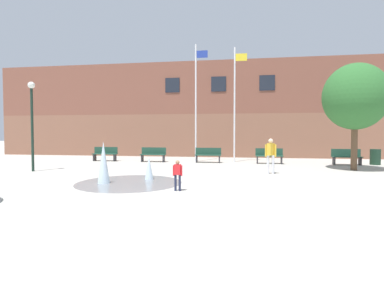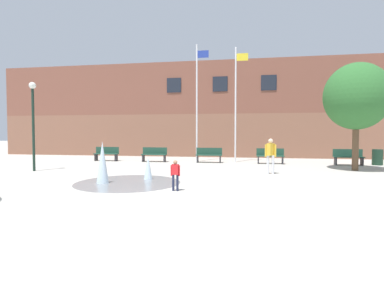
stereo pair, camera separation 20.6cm
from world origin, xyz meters
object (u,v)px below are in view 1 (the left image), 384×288
Objects in this scene: park_bench_far_right at (347,157)px; adult_near_bench at (271,153)px; flagpole_right at (235,101)px; park_bench_under_left_flagpole at (153,154)px; park_bench_near_trashcan at (269,156)px; park_bench_far_left at (105,154)px; child_running at (178,173)px; park_bench_center at (208,155)px; trash_can at (375,157)px; street_tree_near_building at (355,97)px; lamp_post_left_lane at (32,114)px; flagpole_left at (196,100)px.

park_bench_far_right is 6.53m from adult_near_bench.
park_bench_far_right is 0.22× the size of flagpole_right.
park_bench_under_left_flagpole is 1.00× the size of park_bench_near_trashcan.
flagpole_right is at bearing -125.31° from adult_near_bench.
child_running is at bearing -53.43° from park_bench_far_left.
park_bench_far_left and park_bench_near_trashcan have the same top height.
adult_near_bench reaches higher than park_bench_far_right.
park_bench_far_left is 1.00× the size of park_bench_center.
park_bench_far_right is 12.06m from child_running.
trash_can is at bearing 1.44° from park_bench_center.
street_tree_near_building is (3.82, -2.54, 3.12)m from park_bench_near_trashcan.
trash_can is 0.17× the size of street_tree_near_building.
flagpole_right reaches higher than adult_near_bench.
flagpole_right is at bearing 3.82° from park_bench_far_left.
park_bench_under_left_flagpole is at bearing 50.70° from lamp_post_left_lane.
adult_near_bench is at bearing -71.96° from flagpole_right.
adult_near_bench is 5.35m from street_tree_near_building.
adult_near_bench is 0.37× the size of lamp_post_left_lane.
child_running reaches higher than park_bench_under_left_flagpole.
park_bench_near_trashcan is 1.00× the size of park_bench_far_right.
park_bench_far_right is at bearing -5.43° from flagpole_right.
lamp_post_left_lane is (-7.07, -5.97, -1.19)m from flagpole_left.
street_tree_near_building is (8.31, -3.14, -0.35)m from flagpole_left.
park_bench_under_left_flagpole is 3.49m from park_bench_center.
park_bench_center is at bearing 34.62° from lamp_post_left_lane.
lamp_post_left_lane reaches higher than park_bench_far_left.
child_running is 10.20m from flagpole_left.
park_bench_center is at bearing -162.02° from flagpole_right.
street_tree_near_building is at bearing -19.21° from park_bench_center.
park_bench_far_left is at bearing 179.27° from park_bench_under_left_flagpole.
park_bench_near_trashcan is at bearing -1.09° from park_bench_center.
park_bench_far_left is at bearing 169.73° from street_tree_near_building.
park_bench_far_left is 9.03m from flagpole_right.
flagpole_left is 1.04× the size of flagpole_right.
park_bench_near_trashcan is 0.22× the size of flagpole_right.
park_bench_center is 5.67m from adult_near_bench.
park_bench_far_left is 0.22× the size of flagpole_left.
flagpole_left reaches higher than flagpole_right.
flagpole_left is (-4.49, 0.60, 3.47)m from park_bench_near_trashcan.
adult_near_bench is 0.30× the size of street_tree_near_building.
trash_can is at bearing -134.00° from child_running.
park_bench_far_right is 4.05m from street_tree_near_building.
trash_can is at bearing 52.91° from street_tree_near_building.
park_bench_near_trashcan is at bearing -177.01° from trash_can.
park_bench_center is 9.65m from trash_can.
lamp_post_left_lane reaches higher than child_running.
park_bench_far_left is 0.37× the size of lamp_post_left_lane.
child_running is at bearing -69.04° from park_bench_under_left_flagpole.
flagpole_left is 1.42× the size of street_tree_near_building.
flagpole_left is at bearing 159.29° from street_tree_near_building.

